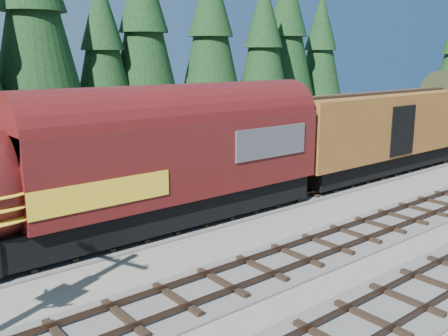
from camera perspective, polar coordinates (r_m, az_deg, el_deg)
ground at (r=22.10m, az=8.66°, el=-7.13°), size 120.00×120.00×0.00m
track_siding at (r=32.03m, az=15.36°, el=-1.13°), size 68.00×3.20×0.33m
depot at (r=29.21m, az=-6.64°, el=3.76°), size 12.80×7.00×5.30m
conifer_backdrop at (r=43.19m, az=-15.59°, el=15.93°), size 80.10×23.20×17.63m
locomotive at (r=21.02m, az=-9.32°, el=-0.33°), size 17.57×3.49×4.78m
boxcar at (r=32.78m, az=17.23°, el=4.08°), size 15.37×3.29×4.83m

